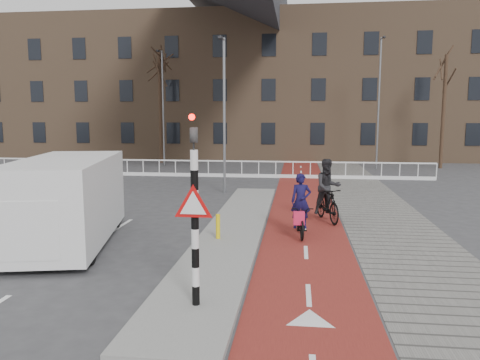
# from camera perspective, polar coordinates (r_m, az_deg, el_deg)

# --- Properties ---
(ground) EXTENTS (120.00, 120.00, 0.00)m
(ground) POSITION_cam_1_polar(r_m,az_deg,el_deg) (10.83, 0.11, -11.59)
(ground) COLOR #38383A
(ground) RESTS_ON ground
(bike_lane) EXTENTS (2.50, 60.00, 0.01)m
(bike_lane) POSITION_cam_1_polar(r_m,az_deg,el_deg) (20.46, 7.66, -2.35)
(bike_lane) COLOR maroon
(bike_lane) RESTS_ON ground
(sidewalk) EXTENTS (3.00, 60.00, 0.01)m
(sidewalk) POSITION_cam_1_polar(r_m,az_deg,el_deg) (20.69, 15.44, -2.45)
(sidewalk) COLOR slate
(sidewalk) RESTS_ON ground
(curb_island) EXTENTS (1.80, 16.00, 0.12)m
(curb_island) POSITION_cam_1_polar(r_m,az_deg,el_deg) (14.70, -0.74, -6.10)
(curb_island) COLOR gray
(curb_island) RESTS_ON ground
(traffic_signal) EXTENTS (0.80, 0.80, 3.68)m
(traffic_signal) POSITION_cam_1_polar(r_m,az_deg,el_deg) (8.47, -5.57, -3.16)
(traffic_signal) COLOR black
(traffic_signal) RESTS_ON curb_island
(bollard) EXTENTS (0.12, 0.12, 0.70)m
(bollard) POSITION_cam_1_polar(r_m,az_deg,el_deg) (13.41, -2.70, -5.67)
(bollard) COLOR yellow
(bollard) RESTS_ON curb_island
(cyclist_near) EXTENTS (0.79, 1.85, 1.88)m
(cyclist_near) POSITION_cam_1_polar(r_m,az_deg,el_deg) (14.18, 7.40, -4.27)
(cyclist_near) COLOR black
(cyclist_near) RESTS_ON bike_lane
(cyclist_far) EXTENTS (1.17, 2.10, 2.14)m
(cyclist_far) POSITION_cam_1_polar(r_m,az_deg,el_deg) (16.19, 10.61, -1.91)
(cyclist_far) COLOR black
(cyclist_far) RESTS_ON bike_lane
(van) EXTENTS (3.41, 5.99, 2.43)m
(van) POSITION_cam_1_polar(r_m,az_deg,el_deg) (13.92, -20.38, -2.26)
(van) COLOR silver
(van) RESTS_ON ground
(railing) EXTENTS (28.00, 0.10, 0.99)m
(railing) POSITION_cam_1_polar(r_m,az_deg,el_deg) (28.04, -5.89, 1.06)
(railing) COLOR silver
(railing) RESTS_ON ground
(townhouse_row) EXTENTS (46.00, 10.00, 15.90)m
(townhouse_row) POSITION_cam_1_polar(r_m,az_deg,el_deg) (42.56, 1.29, 13.53)
(townhouse_row) COLOR #7F6047
(townhouse_row) RESTS_ON ground
(tree_mid) EXTENTS (0.29, 0.29, 8.53)m
(tree_mid) POSITION_cam_1_polar(r_m,az_deg,el_deg) (36.54, -9.69, 8.78)
(tree_mid) COLOR #301F15
(tree_mid) RESTS_ON ground
(tree_right) EXTENTS (0.24, 0.24, 7.66)m
(tree_right) POSITION_cam_1_polar(r_m,az_deg,el_deg) (34.91, 23.56, 7.58)
(tree_right) COLOR #301F15
(tree_right) RESTS_ON ground
(streetlight_near) EXTENTS (0.12, 0.12, 7.07)m
(streetlight_near) POSITION_cam_1_polar(r_m,az_deg,el_deg) (21.67, -1.92, 7.67)
(streetlight_near) COLOR slate
(streetlight_near) RESTS_ON ground
(streetlight_left) EXTENTS (0.12, 0.12, 8.18)m
(streetlight_left) POSITION_cam_1_polar(r_m,az_deg,el_deg) (34.59, -9.35, 8.56)
(streetlight_left) COLOR slate
(streetlight_left) RESTS_ON ground
(streetlight_right) EXTENTS (0.12, 0.12, 8.74)m
(streetlight_right) POSITION_cam_1_polar(r_m,az_deg,el_deg) (33.22, 16.55, 8.85)
(streetlight_right) COLOR slate
(streetlight_right) RESTS_ON ground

